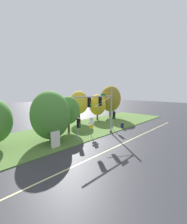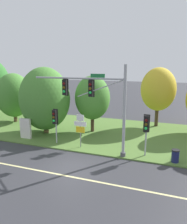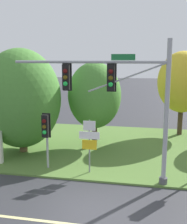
% 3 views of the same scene
% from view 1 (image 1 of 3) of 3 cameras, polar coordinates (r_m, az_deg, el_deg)
% --- Properties ---
extents(ground_plane, '(160.00, 160.00, 0.00)m').
position_cam_1_polar(ground_plane, '(20.29, 7.70, -11.21)').
color(ground_plane, '#333338').
extents(lane_stripe, '(36.00, 0.16, 0.01)m').
position_cam_1_polar(lane_stripe, '(19.66, 10.61, -11.91)').
color(lane_stripe, beige).
rests_on(lane_stripe, ground).
extents(grass_verge, '(48.00, 11.50, 0.10)m').
position_cam_1_polar(grass_verge, '(25.73, -7.49, -6.91)').
color(grass_verge, '#517533').
rests_on(grass_verge, ground).
extents(traffic_signal_mast, '(7.57, 0.49, 6.83)m').
position_cam_1_polar(traffic_signal_mast, '(21.84, 3.56, 2.16)').
color(traffic_signal_mast, '#9EA0A5').
rests_on(traffic_signal_mast, grass_verge).
extents(pedestrian_signal_near_kerb, '(0.46, 0.55, 3.23)m').
position_cam_1_polar(pedestrian_signal_near_kerb, '(25.30, 7.80, -1.61)').
color(pedestrian_signal_near_kerb, '#9EA0A5').
rests_on(pedestrian_signal_near_kerb, grass_verge).
extents(pedestrian_signal_further_along, '(0.46, 0.55, 3.09)m').
position_cam_1_polar(pedestrian_signal_further_along, '(19.73, -5.64, -4.67)').
color(pedestrian_signal_further_along, '#9EA0A5').
rests_on(pedestrian_signal_further_along, grass_verge).
extents(route_sign_post, '(1.08, 0.08, 2.85)m').
position_cam_1_polar(route_sign_post, '(21.42, -0.78, -4.80)').
color(route_sign_post, slate).
rests_on(route_sign_post, grass_verge).
extents(tree_behind_signpost, '(5.02, 5.02, 6.61)m').
position_cam_1_polar(tree_behind_signpost, '(20.09, -16.08, -1.16)').
color(tree_behind_signpost, brown).
rests_on(tree_behind_signpost, grass_verge).
extents(tree_mid_verge, '(3.56, 3.56, 5.76)m').
position_cam_1_polar(tree_mid_verge, '(24.07, -9.56, 0.67)').
color(tree_mid_verge, '#423021').
rests_on(tree_mid_verge, grass_verge).
extents(tree_tall_centre, '(3.79, 3.79, 6.54)m').
position_cam_1_polar(tree_tall_centre, '(31.18, -5.54, 3.59)').
color(tree_tall_centre, '#423021').
rests_on(tree_tall_centre, grass_verge).
extents(tree_right_far, '(3.75, 3.75, 5.78)m').
position_cam_1_polar(tree_right_far, '(33.85, 1.50, 2.73)').
color(tree_right_far, '#4C3823').
rests_on(tree_right_far, grass_verge).
extents(tree_furthest_back, '(5.07, 5.07, 7.79)m').
position_cam_1_polar(tree_furthest_back, '(37.28, 6.45, 5.01)').
color(tree_furthest_back, brown).
rests_on(tree_furthest_back, grass_verge).
extents(info_kiosk, '(1.10, 0.24, 1.90)m').
position_cam_1_polar(info_kiosk, '(18.39, -14.31, -10.03)').
color(info_kiosk, silver).
rests_on(info_kiosk, grass_verge).
extents(trash_bin, '(0.56, 0.56, 0.93)m').
position_cam_1_polar(trash_bin, '(27.27, 10.87, -5.01)').
color(trash_bin, '#191E4C').
rests_on(trash_bin, grass_verge).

